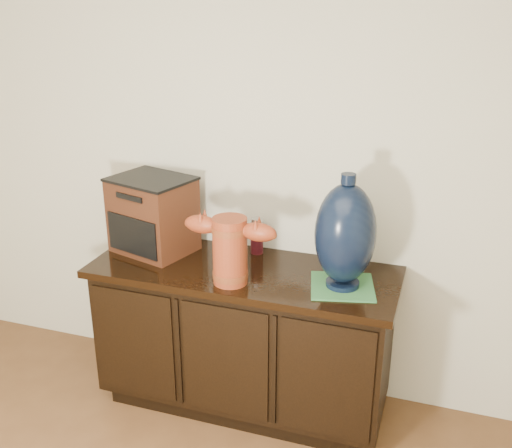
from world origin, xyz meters
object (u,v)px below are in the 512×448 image
(spray_can, at_px, (257,236))
(lamp_base, at_px, (345,234))
(sideboard, at_px, (244,336))
(tv_radio, at_px, (153,215))
(terracotta_vessel, at_px, (230,247))

(spray_can, bearing_deg, lamp_base, -26.41)
(sideboard, xyz_separation_m, tv_radio, (-0.50, 0.07, 0.56))
(tv_radio, bearing_deg, terracotta_vessel, -8.10)
(sideboard, relative_size, terracotta_vessel, 3.36)
(sideboard, xyz_separation_m, terracotta_vessel, (-0.01, -0.15, 0.54))
(sideboard, xyz_separation_m, lamp_base, (0.48, -0.04, 0.62))
(lamp_base, xyz_separation_m, spray_can, (-0.48, 0.24, -0.16))
(sideboard, xyz_separation_m, spray_can, (0.00, 0.20, 0.46))
(lamp_base, bearing_deg, terracotta_vessel, -166.99)
(terracotta_vessel, bearing_deg, lamp_base, 14.96)
(sideboard, relative_size, lamp_base, 2.84)
(terracotta_vessel, xyz_separation_m, spray_can, (0.01, 0.35, -0.08))
(spray_can, bearing_deg, tv_radio, -165.70)
(tv_radio, relative_size, lamp_base, 0.87)
(sideboard, distance_m, lamp_base, 0.79)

